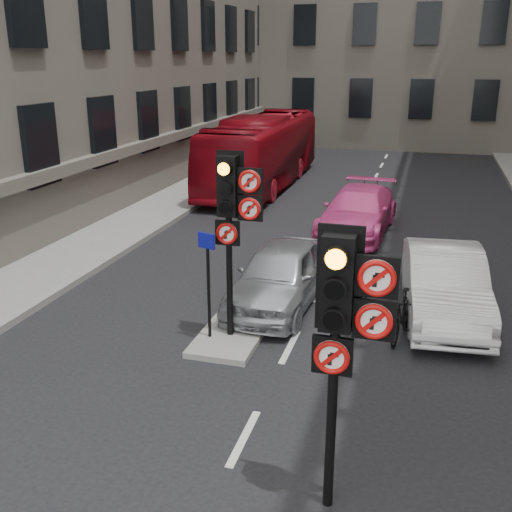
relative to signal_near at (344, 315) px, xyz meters
The scene contains 11 objects.
pavement_left 14.24m from the signal_near, 128.28° to the left, with size 3.00×50.00×0.16m, color gray.
centre_island 5.44m from the signal_near, 123.83° to the left, with size 1.20×2.00×0.12m, color gray.
signal_near is the anchor object (origin of this frame).
signal_far 4.77m from the signal_near, 123.02° to the left, with size 0.91×0.40×3.58m.
car_silver 6.66m from the signal_near, 109.84° to the left, with size 1.65×4.11×1.40m, color #A1A5A9.
car_white 6.75m from the signal_near, 78.33° to the left, with size 1.54×4.42×1.46m, color white.
car_pink 12.43m from the signal_near, 95.65° to the left, with size 1.97×4.84×1.40m, color #D43E86.
bus_red 19.33m from the signal_near, 108.07° to the left, with size 2.51×10.71×2.98m, color maroon.
motorcycle 5.46m from the signal_near, 84.08° to the left, with size 0.45×1.58×0.95m, color black.
motorcyclist 5.34m from the signal_near, 94.74° to the left, with size 0.57×0.37×1.55m, color black.
info_sign 4.97m from the signal_near, 128.78° to the left, with size 0.36×0.16×2.11m.
Camera 1 is at (2.22, -5.11, 5.30)m, focal length 42.00 mm.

